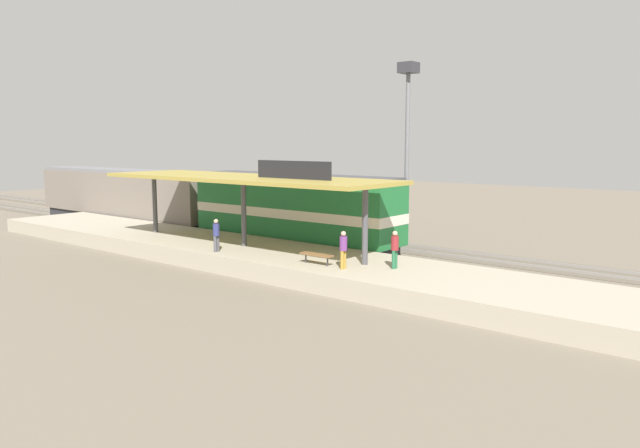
# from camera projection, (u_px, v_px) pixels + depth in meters

# --- Properties ---
(ground_plane) EXTENTS (120.00, 120.00, 0.00)m
(ground_plane) POSITION_uv_depth(u_px,v_px,m) (320.00, 246.00, 37.99)
(ground_plane) COLOR #706656
(track_near) EXTENTS (3.20, 110.00, 0.16)m
(track_near) POSITION_uv_depth(u_px,v_px,m) (300.00, 250.00, 36.45)
(track_near) COLOR #5F5649
(track_near) RESTS_ON ground
(track_far) EXTENTS (3.20, 110.00, 0.16)m
(track_far) POSITION_uv_depth(u_px,v_px,m) (345.00, 240.00, 39.98)
(track_far) COLOR #5F5649
(track_far) RESTS_ON ground
(platform) EXTENTS (6.00, 44.00, 0.90)m
(platform) POSITION_uv_depth(u_px,v_px,m) (244.00, 254.00, 32.85)
(platform) COLOR #A89E89
(platform) RESTS_ON ground
(station_canopy) EXTENTS (5.20, 18.00, 4.70)m
(station_canopy) POSITION_uv_depth(u_px,v_px,m) (244.00, 179.00, 32.24)
(station_canopy) COLOR #47474C
(station_canopy) RESTS_ON platform
(platform_bench) EXTENTS (0.44, 1.70, 0.50)m
(platform_bench) POSITION_uv_depth(u_px,v_px,m) (317.00, 255.00, 27.74)
(platform_bench) COLOR #333338
(platform_bench) RESTS_ON platform
(locomotive) EXTENTS (2.93, 14.43, 4.44)m
(locomotive) POSITION_uv_depth(u_px,v_px,m) (293.00, 210.00, 36.43)
(locomotive) COLOR #28282D
(locomotive) RESTS_ON track_near
(passenger_carriage_single) EXTENTS (2.90, 20.00, 4.24)m
(passenger_carriage_single) POSITION_uv_depth(u_px,v_px,m) (124.00, 196.00, 47.69)
(passenger_carriage_single) COLOR #28282D
(passenger_carriage_single) RESTS_ON track_near
(freight_car) EXTENTS (2.80, 12.00, 3.54)m
(freight_car) POSITION_uv_depth(u_px,v_px,m) (284.00, 206.00, 43.12)
(freight_car) COLOR #28282D
(freight_car) RESTS_ON track_far
(light_mast) EXTENTS (1.10, 1.10, 11.70)m
(light_mast) POSITION_uv_depth(u_px,v_px,m) (408.00, 114.00, 39.61)
(light_mast) COLOR slate
(light_mast) RESTS_ON ground
(person_waiting) EXTENTS (0.34, 0.34, 1.71)m
(person_waiting) POSITION_uv_depth(u_px,v_px,m) (343.00, 248.00, 26.68)
(person_waiting) COLOR olive
(person_waiting) RESTS_ON platform
(person_walking) EXTENTS (0.34, 0.34, 1.71)m
(person_walking) POSITION_uv_depth(u_px,v_px,m) (395.00, 248.00, 26.76)
(person_walking) COLOR #23603D
(person_walking) RESTS_ON platform
(person_boarding) EXTENTS (0.34, 0.34, 1.71)m
(person_boarding) POSITION_uv_depth(u_px,v_px,m) (216.00, 234.00, 30.87)
(person_boarding) COLOR #4C4C51
(person_boarding) RESTS_ON platform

